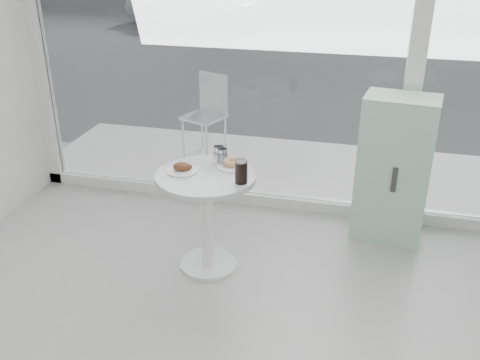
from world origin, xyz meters
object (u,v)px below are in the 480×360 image
(car_white, at_px, (194,0))
(plate_donut, at_px, (232,164))
(plate_fritter, at_px, (183,168))
(water_tumbler_a, at_px, (219,155))
(patio_chair, at_px, (208,110))
(mint_cabinet, at_px, (394,170))
(cola_glass, at_px, (241,172))
(main_table, at_px, (207,202))
(water_tumbler_b, at_px, (223,157))

(car_white, xyz_separation_m, plate_donut, (3.80, -10.56, 0.14))
(plate_fritter, distance_m, water_tumbler_a, 0.31)
(patio_chair, relative_size, water_tumbler_a, 7.13)
(mint_cabinet, height_order, cola_glass, mint_cabinet)
(car_white, distance_m, plate_donut, 11.22)
(plate_fritter, bearing_deg, main_table, -0.67)
(cola_glass, bearing_deg, mint_cabinet, 39.51)
(main_table, bearing_deg, water_tumbler_b, 72.92)
(main_table, xyz_separation_m, mint_cabinet, (1.32, 0.79, 0.05))
(plate_donut, height_order, water_tumbler_a, water_tumbler_a)
(cola_glass, bearing_deg, plate_donut, 117.87)
(water_tumbler_a, relative_size, water_tumbler_b, 1.07)
(car_white, bearing_deg, patio_chair, -144.53)
(patio_chair, bearing_deg, cola_glass, -45.63)
(car_white, bearing_deg, plate_fritter, -145.83)
(water_tumbler_a, bearing_deg, water_tumbler_b, -27.61)
(main_table, distance_m, plate_fritter, 0.30)
(patio_chair, bearing_deg, car_white, 130.85)
(mint_cabinet, distance_m, car_white, 11.12)
(main_table, height_order, cola_glass, cola_glass)
(water_tumbler_a, bearing_deg, plate_fritter, -131.46)
(cola_glass, bearing_deg, water_tumbler_b, 126.39)
(patio_chair, bearing_deg, water_tumbler_a, -48.84)
(plate_donut, height_order, water_tumbler_b, water_tumbler_b)
(mint_cabinet, height_order, plate_donut, mint_cabinet)
(main_table, distance_m, plate_donut, 0.33)
(plate_fritter, distance_m, plate_donut, 0.36)
(main_table, bearing_deg, patio_chair, 106.74)
(car_white, relative_size, plate_fritter, 17.44)
(patio_chair, bearing_deg, mint_cabinet, -11.68)
(main_table, xyz_separation_m, plate_fritter, (-0.17, 0.00, 0.25))
(plate_donut, relative_size, water_tumbler_b, 2.00)
(patio_chair, relative_size, cola_glass, 5.39)
(mint_cabinet, bearing_deg, cola_glass, -132.64)
(plate_fritter, height_order, plate_donut, plate_fritter)
(water_tumbler_a, bearing_deg, patio_chair, 109.59)
(car_white, height_order, plate_donut, car_white)
(plate_donut, relative_size, cola_glass, 1.42)
(main_table, height_order, plate_donut, plate_donut)
(plate_donut, bearing_deg, patio_chair, 112.09)
(mint_cabinet, relative_size, plate_fritter, 5.52)
(mint_cabinet, bearing_deg, main_table, -141.36)
(mint_cabinet, xyz_separation_m, car_white, (-4.98, 9.94, 0.05))
(car_white, distance_m, cola_glass, 11.50)
(patio_chair, xyz_separation_m, plate_fritter, (0.45, -2.06, 0.24))
(plate_fritter, bearing_deg, mint_cabinet, 27.75)
(plate_fritter, height_order, cola_glass, cola_glass)
(plate_fritter, distance_m, water_tumbler_b, 0.32)
(car_white, height_order, cola_glass, car_white)
(plate_fritter, xyz_separation_m, cola_glass, (0.45, -0.08, 0.05))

